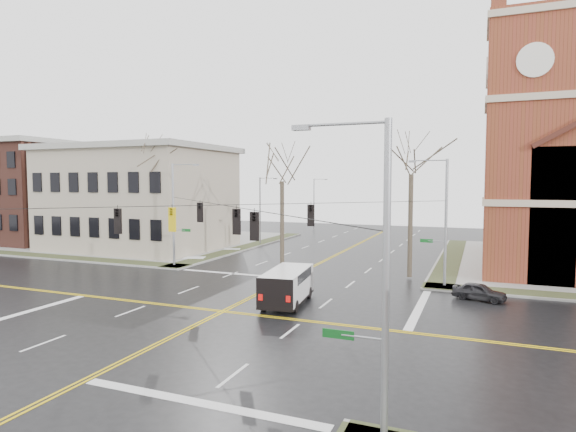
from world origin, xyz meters
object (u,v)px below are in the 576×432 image
at_px(signal_pole_nw, 175,211).
at_px(cargo_van, 288,283).
at_px(signal_pole_se, 379,278).
at_px(tree_nw_far, 152,165).
at_px(streetlight_north_a, 261,208).
at_px(parked_car_a, 479,292).
at_px(tree_ne, 411,167).
at_px(tree_nw_near, 282,176).
at_px(streetlight_north_b, 315,202).
at_px(signal_pole_ne, 443,218).

height_order(signal_pole_nw, cargo_van, signal_pole_nw).
bearing_deg(signal_pole_se, tree_nw_far, 136.79).
relative_size(signal_pole_se, streetlight_north_a, 1.12).
height_order(parked_car_a, tree_ne, tree_ne).
relative_size(signal_pole_nw, parked_car_a, 2.76).
bearing_deg(tree_nw_far, signal_pole_se, -43.21).
distance_m(streetlight_north_a, tree_ne, 24.41).
distance_m(cargo_van, tree_nw_far, 22.06).
bearing_deg(signal_pole_se, cargo_van, 120.10).
distance_m(parked_car_a, tree_nw_far, 30.56).
height_order(tree_nw_far, tree_nw_near, tree_nw_far).
xyz_separation_m(streetlight_north_b, parked_car_a, (24.47, -39.56, -3.91)).
distance_m(signal_pole_ne, streetlight_north_a, 27.48).
relative_size(signal_pole_nw, streetlight_north_b, 1.12).
relative_size(signal_pole_se, cargo_van, 1.55).
distance_m(tree_nw_far, tree_nw_near, 13.09).
xyz_separation_m(streetlight_north_a, cargo_van, (13.47, -24.84, -3.21)).
bearing_deg(signal_pole_ne, tree_ne, 138.64).
bearing_deg(streetlight_north_b, tree_nw_near, -75.86).
bearing_deg(signal_pole_ne, tree_nw_near, 169.90).
distance_m(signal_pole_se, streetlight_north_a, 45.20).
xyz_separation_m(signal_pole_ne, tree_nw_near, (-13.38, 2.38, 3.13)).
bearing_deg(streetlight_north_b, signal_pole_nw, -91.05).
bearing_deg(parked_car_a, signal_pole_nw, 97.70).
height_order(cargo_van, tree_nw_far, tree_nw_far).
bearing_deg(streetlight_north_b, signal_pole_ne, -58.95).
distance_m(streetlight_north_a, tree_nw_near, 16.92).
bearing_deg(signal_pole_se, streetlight_north_a, 119.09).
relative_size(signal_pole_nw, cargo_van, 1.55).
bearing_deg(tree_nw_far, streetlight_north_b, 82.71).
relative_size(streetlight_north_b, tree_ne, 0.67).
xyz_separation_m(signal_pole_se, cargo_van, (-8.50, 14.66, -3.70)).
height_order(signal_pole_nw, tree_nw_near, tree_nw_near).
bearing_deg(signal_pole_se, tree_ne, 95.83).
height_order(signal_pole_ne, tree_nw_far, tree_nw_far).
xyz_separation_m(streetlight_north_a, streetlight_north_b, (0.00, 20.00, 0.00)).
distance_m(signal_pole_nw, cargo_van, 16.83).
bearing_deg(tree_nw_near, cargo_van, -65.54).
xyz_separation_m(tree_nw_far, tree_nw_near, (13.03, 0.57, -1.09)).
distance_m(signal_pole_ne, tree_ne, 5.04).
relative_size(streetlight_north_a, tree_nw_far, 0.63).
height_order(streetlight_north_b, tree_ne, tree_ne).
relative_size(signal_pole_ne, streetlight_north_a, 1.12).
relative_size(streetlight_north_a, parked_car_a, 2.45).
relative_size(streetlight_north_b, parked_car_a, 2.45).
distance_m(streetlight_north_b, tree_nw_near, 35.37).
xyz_separation_m(streetlight_north_b, tree_nw_near, (8.60, -34.12, 3.61)).
bearing_deg(cargo_van, signal_pole_ne, 37.47).
bearing_deg(tree_nw_far, signal_pole_nw, -25.69).
bearing_deg(tree_nw_far, parked_car_a, -9.56).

